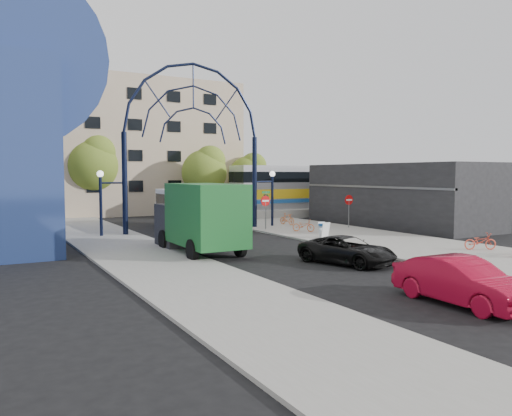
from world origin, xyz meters
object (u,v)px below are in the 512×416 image
sandwich_board (324,228)px  bike_far_a (480,241)px  tree_north_c (249,173)px  stop_sign (265,204)px  city_bus (197,209)px  black_suv (347,250)px  train_car (341,186)px  tree_north_b (93,163)px  bike_near_b (287,219)px  red_sedan (462,281)px  do_not_enter_sign (349,203)px  gateway_arch (193,113)px  tree_north_a (206,170)px  green_truck (199,218)px  street_name_sign (266,202)px  bike_near_a (304,226)px

sandwich_board → bike_far_a: size_ratio=0.57×
sandwich_board → tree_north_c: 23.17m
stop_sign → sandwich_board: stop_sign is taller
city_bus → black_suv: 16.63m
sandwich_board → train_car: train_car is taller
tree_north_b → bike_near_b: 20.43m
stop_sign → black_suv: (-3.55, -13.56, -1.35)m
tree_north_b → city_bus: 16.01m
city_bus → bike_far_a: size_ratio=6.33×
red_sedan → bike_far_a: (10.12, 6.80, -0.19)m
stop_sign → do_not_enter_sign: 6.51m
gateway_arch → do_not_enter_sign: (11.00, -4.00, -6.58)m
stop_sign → tree_north_a: (1.32, 13.93, 2.61)m
red_sedan → tree_north_a: bearing=80.8°
do_not_enter_sign → bike_near_b: size_ratio=1.60×
gateway_arch → train_car: gateway_arch is taller
green_truck → bike_near_b: size_ratio=4.74×
sandwich_board → city_bus: bearing=118.6°
green_truck → gateway_arch: bearing=69.8°
bike_near_b → bike_far_a: bearing=-96.7°
street_name_sign → tree_north_c: size_ratio=0.43×
street_name_sign → do_not_enter_sign: bearing=-24.2°
street_name_sign → tree_north_c: (6.92, 15.33, 2.15)m
do_not_enter_sign → black_suv: do_not_enter_sign is taller
do_not_enter_sign → red_sedan: 22.19m
tree_north_c → do_not_enter_sign: bearing=-93.6°
red_sedan → tree_north_b: bearing=96.4°
sandwich_board → red_sedan: 16.16m
stop_sign → green_truck: green_truck is taller
bike_far_a → city_bus: bearing=54.5°
do_not_enter_sign → tree_north_b: 25.09m
tree_north_c → city_bus: tree_north_c is taller
stop_sign → black_suv: stop_sign is taller
tree_north_a → bike_far_a: tree_north_a is taller
sandwich_board → tree_north_b: (-9.48, 23.95, 4.52)m
tree_north_a → black_suv: tree_north_a is taller
black_suv → tree_north_a: bearing=63.9°
street_name_sign → red_sedan: street_name_sign is taller
stop_sign → tree_north_a: size_ratio=0.36×
bike_near_a → tree_north_b: bearing=80.4°
green_truck → red_sedan: bearing=-76.5°
city_bus → bike_near_b: (7.29, -1.10, -0.97)m
tree_north_a → green_truck: (-9.59, -21.01, -2.76)m
gateway_arch → tree_north_a: gateway_arch is taller
street_name_sign → bike_near_a: street_name_sign is taller
street_name_sign → tree_north_a: (0.92, 13.33, 2.48)m
tree_north_a → red_sedan: tree_north_a is taller
sandwich_board → tree_north_b: tree_north_b is taller
tree_north_b → red_sedan: size_ratio=1.72×
tree_north_c → green_truck: (-15.59, -23.01, -2.43)m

